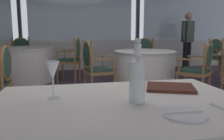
# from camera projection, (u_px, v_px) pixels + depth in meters

# --- Properties ---
(ground_plane) EXTENTS (14.54, 14.54, 0.00)m
(ground_plane) POSITION_uv_depth(u_px,v_px,m) (108.00, 123.00, 2.83)
(ground_plane) COLOR #47384C
(window_wall_far) EXTENTS (10.78, 0.14, 2.92)m
(window_wall_far) POSITION_uv_depth(u_px,v_px,m) (82.00, 30.00, 6.70)
(window_wall_far) COLOR silver
(window_wall_far) RESTS_ON ground_plane
(side_plate) EXTENTS (0.19, 0.19, 0.01)m
(side_plate) POSITION_uv_depth(u_px,v_px,m) (184.00, 114.00, 0.97)
(side_plate) COLOR white
(side_plate) RESTS_ON foreground_table
(butter_knife) EXTENTS (0.17, 0.02, 0.00)m
(butter_knife) POSITION_uv_depth(u_px,v_px,m) (185.00, 113.00, 0.97)
(butter_knife) COLOR silver
(butter_knife) RESTS_ON foreground_table
(dinner_fork) EXTENTS (0.04, 0.17, 0.00)m
(dinner_fork) POSITION_uv_depth(u_px,v_px,m) (224.00, 109.00, 1.04)
(dinner_fork) COLOR silver
(dinner_fork) RESTS_ON foreground_table
(water_bottle) EXTENTS (0.08, 0.08, 0.32)m
(water_bottle) POSITION_uv_depth(u_px,v_px,m) (137.00, 77.00, 1.14)
(water_bottle) COLOR white
(water_bottle) RESTS_ON foreground_table
(wine_glass) EXTENTS (0.07, 0.07, 0.20)m
(wine_glass) POSITION_uv_depth(u_px,v_px,m) (53.00, 72.00, 1.20)
(wine_glass) COLOR white
(wine_glass) RESTS_ON foreground_table
(menu_book) EXTENTS (0.34, 0.31, 0.02)m
(menu_book) POSITION_uv_depth(u_px,v_px,m) (170.00, 87.00, 1.42)
(menu_book) COLOR #512319
(menu_book) RESTS_ON foreground_table
(background_table_0) EXTENTS (1.16, 1.16, 0.76)m
(background_table_0) POSITION_uv_depth(u_px,v_px,m) (145.00, 71.00, 4.35)
(background_table_0) COLOR white
(background_table_0) RESTS_ON ground_plane
(dining_chair_0_0) EXTENTS (0.66, 0.66, 0.93)m
(dining_chair_0_0) POSITION_uv_depth(u_px,v_px,m) (200.00, 67.00, 3.73)
(dining_chair_0_0) COLOR olive
(dining_chair_0_0) RESTS_ON ground_plane
(dining_chair_0_1) EXTENTS (0.62, 0.58, 0.97)m
(dining_chair_0_1) POSITION_uv_depth(u_px,v_px,m) (144.00, 56.00, 5.31)
(dining_chair_0_1) COLOR olive
(dining_chair_0_1) RESTS_ON ground_plane
(dining_chair_0_2) EXTENTS (0.55, 0.60, 0.97)m
(dining_chair_0_2) POSITION_uv_depth(u_px,v_px,m) (94.00, 64.00, 3.93)
(dining_chair_0_2) COLOR olive
(dining_chair_0_2) RESTS_ON ground_plane
(background_table_1) EXTENTS (1.33, 1.33, 0.76)m
(background_table_1) POSITION_uv_depth(u_px,v_px,m) (25.00, 64.00, 5.21)
(background_table_1) COLOR white
(background_table_1) RESTS_ON ground_plane
(dining_chair_1_0) EXTENTS (0.61, 0.55, 0.97)m
(dining_chair_1_0) POSITION_uv_depth(u_px,v_px,m) (22.00, 53.00, 6.17)
(dining_chair_1_0) COLOR olive
(dining_chair_1_0) RESTS_ON ground_plane
(dining_chair_1_2) EXTENTS (0.57, 0.62, 0.98)m
(dining_chair_1_2) POSITION_uv_depth(u_px,v_px,m) (72.00, 56.00, 5.08)
(dining_chair_1_2) COLOR olive
(dining_chair_1_2) RESTS_ON ground_plane
(dining_chair_3_0) EXTENTS (0.56, 0.50, 0.94)m
(dining_chair_3_0) POSITION_uv_depth(u_px,v_px,m) (218.00, 54.00, 5.89)
(dining_chair_3_0) COLOR olive
(dining_chair_3_0) RESTS_ON ground_plane
(diner_person_0) EXTENTS (0.48, 0.34, 1.65)m
(diner_person_0) POSITION_uv_depth(u_px,v_px,m) (188.00, 38.00, 6.67)
(diner_person_0) COLOR black
(diner_person_0) RESTS_ON ground_plane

